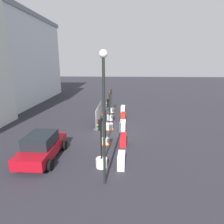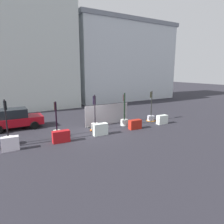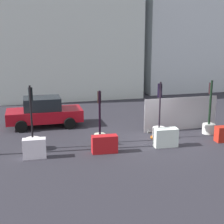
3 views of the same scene
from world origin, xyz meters
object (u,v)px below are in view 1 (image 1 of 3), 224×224
traffic_light_2 (109,125)px  street_lamp_post (104,105)px  traffic_light_3 (110,115)px  construction_barrier_0 (121,160)px  traffic_light_1 (105,138)px  construction_barrier_4 (123,109)px  traffic_light_0 (101,159)px  traffic_light_4 (112,109)px  car_red_compact (42,147)px  construction_barrier_3 (123,116)px  construction_barrier_2 (123,126)px  construction_barrier_1 (123,140)px

traffic_light_2 → street_lamp_post: street_lamp_post is taller
traffic_light_3 → construction_barrier_0: bearing=-172.2°
traffic_light_1 → construction_barrier_4: size_ratio=2.57×
traffic_light_3 → street_lamp_post: street_lamp_post is taller
traffic_light_0 → traffic_light_4: 12.21m
traffic_light_3 → car_red_compact: (-8.36, 3.72, 0.30)m
traffic_light_2 → construction_barrier_3: size_ratio=2.69×
construction_barrier_3 → construction_barrier_0: bearing=179.1°
traffic_light_2 → traffic_light_3: 2.89m
traffic_light_2 → construction_barrier_0: 6.31m
street_lamp_post → construction_barrier_3: bearing=-5.1°
traffic_light_2 → construction_barrier_0: size_ratio=2.90×
construction_barrier_2 → construction_barrier_3: (3.20, -0.06, -0.06)m
traffic_light_0 → car_red_compact: (0.77, 3.81, 0.32)m
car_red_compact → traffic_light_1: bearing=-57.3°
traffic_light_0 → car_red_compact: bearing=78.6°
traffic_light_1 → construction_barrier_2: size_ratio=2.29×
traffic_light_2 → traffic_light_4: size_ratio=1.01×
traffic_light_2 → construction_barrier_1: bearing=-157.8°
construction_barrier_4 → traffic_light_4: bearing=94.5°
traffic_light_4 → street_lamp_post: size_ratio=0.44×
construction_barrier_0 → construction_barrier_3: (9.22, -0.14, -0.05)m
traffic_light_2 → car_red_compact: traffic_light_2 is taller
traffic_light_1 → traffic_light_4: traffic_light_4 is taller
car_red_compact → traffic_light_2: bearing=-34.9°
traffic_light_2 → construction_barrier_3: bearing=-23.2°
traffic_light_1 → street_lamp_post: bearing=-175.3°
construction_barrier_2 → traffic_light_4: bearing=12.4°
traffic_light_4 → car_red_compact: bearing=162.0°
construction_barrier_1 → construction_barrier_2: bearing=1.0°
traffic_light_1 → construction_barrier_1: (-0.09, -1.34, -0.03)m
traffic_light_2 → construction_barrier_3: traffic_light_2 is taller
traffic_light_2 → traffic_light_3: bearing=2.0°
traffic_light_1 → street_lamp_post: street_lamp_post is taller
traffic_light_3 → construction_barrier_4: traffic_light_3 is taller
construction_barrier_0 → street_lamp_post: bearing=152.2°
construction_barrier_2 → construction_barrier_4: bearing=-0.3°
traffic_light_0 → street_lamp_post: street_lamp_post is taller
car_red_compact → construction_barrier_1: bearing=-65.6°
traffic_light_0 → construction_barrier_3: traffic_light_0 is taller
street_lamp_post → construction_barrier_4: bearing=-3.9°
traffic_light_3 → construction_barrier_0: (-9.09, -1.25, -0.10)m
construction_barrier_0 → construction_barrier_2: 6.03m
construction_barrier_4 → construction_barrier_0: bearing=179.5°
traffic_light_4 → construction_barrier_1: traffic_light_4 is taller
traffic_light_0 → traffic_light_3: bearing=0.6°
traffic_light_1 → construction_barrier_0: traffic_light_1 is taller
construction_barrier_3 → car_red_compact: car_red_compact is taller
traffic_light_1 → car_red_compact: bearing=122.7°
traffic_light_0 → construction_barrier_3: bearing=-8.0°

